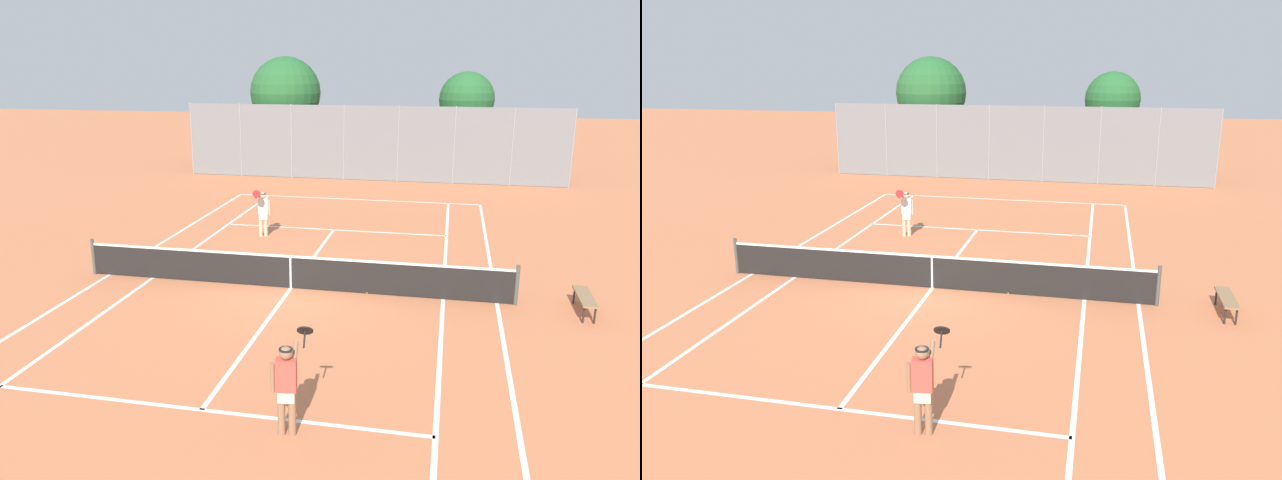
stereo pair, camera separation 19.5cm
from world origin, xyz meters
The scene contains 10 objects.
ground_plane centered at (0.00, 0.00, 0.00)m, with size 120.00×120.00×0.00m, color #C67047.
court_line_markings centered at (0.00, 0.00, 0.00)m, with size 11.10×23.90×0.01m.
tennis_net centered at (0.00, 0.00, 0.51)m, with size 12.00×0.10×1.07m.
player_near_side centered at (1.69, -6.80, 0.93)m, with size 0.60×0.79×1.77m.
player_far_left centered at (-2.31, 5.02, 0.93)m, with size 0.44×0.89×1.77m.
loose_tennis_ball_0 centered at (2.11, 0.02, 0.03)m, with size 0.07×0.07×0.07m, color #D1DB33.
courtside_bench centered at (7.56, -0.22, 0.41)m, with size 0.36×1.50×0.47m.
back_fence centered at (0.00, 16.78, 1.95)m, with size 19.96×0.08×3.90m.
tree_behind_left centered at (-5.15, 18.99, 4.29)m, with size 3.95×3.95×6.36m.
tree_behind_right centered at (4.81, 19.60, 4.01)m, with size 2.94×2.94×5.57m.
Camera 2 is at (4.30, -15.61, 5.99)m, focal length 35.00 mm.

